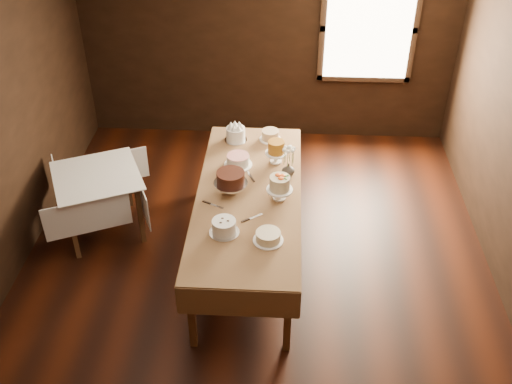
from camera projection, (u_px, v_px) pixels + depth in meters
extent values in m
cube|color=black|center=(255.00, 276.00, 6.25)|extent=(5.00, 6.00, 0.01)
cube|color=beige|center=(255.00, 14.00, 4.61)|extent=(5.00, 6.00, 0.01)
cube|color=black|center=(268.00, 41.00, 7.86)|extent=(5.00, 0.02, 2.80)
cube|color=#FFEABF|center=(369.00, 30.00, 7.63)|extent=(1.10, 0.05, 1.30)
cube|color=#4B311C|center=(192.00, 316.00, 5.30)|extent=(0.07, 0.07, 0.76)
cube|color=#4B311C|center=(221.00, 163.00, 7.32)|extent=(0.07, 0.07, 0.76)
cube|color=#4B311C|center=(287.00, 320.00, 5.26)|extent=(0.07, 0.07, 0.76)
cube|color=#4B311C|center=(290.00, 165.00, 7.28)|extent=(0.07, 0.07, 0.76)
cube|color=#4B311C|center=(249.00, 197.00, 6.04)|extent=(0.99, 2.63, 0.04)
cube|color=#956D46|center=(248.00, 194.00, 6.03)|extent=(1.05, 2.69, 0.01)
cube|color=#4B311C|center=(73.00, 232.00, 6.29)|extent=(0.07, 0.07, 0.71)
cube|color=#4B311C|center=(65.00, 194.00, 6.83)|extent=(0.07, 0.07, 0.71)
cube|color=#4B311C|center=(141.00, 216.00, 6.50)|extent=(0.07, 0.07, 0.71)
cube|color=#4B311C|center=(127.00, 181.00, 7.05)|extent=(0.07, 0.07, 0.71)
cube|color=#4B311C|center=(97.00, 178.00, 6.45)|extent=(1.09, 1.09, 0.04)
cube|color=white|center=(96.00, 176.00, 6.43)|extent=(1.20, 1.20, 0.01)
cylinder|color=silver|center=(236.00, 140.00, 6.88)|extent=(0.26, 0.26, 0.01)
cylinder|color=silver|center=(236.00, 134.00, 6.83)|extent=(0.31, 0.31, 0.15)
cylinder|color=white|center=(270.00, 139.00, 6.89)|extent=(0.25, 0.25, 0.01)
cylinder|color=#D1B58B|center=(270.00, 135.00, 6.86)|extent=(0.28, 0.28, 0.11)
cylinder|color=white|center=(238.00, 165.00, 6.46)|extent=(0.31, 0.31, 0.01)
cylinder|color=silver|center=(238.00, 160.00, 6.42)|extent=(0.32, 0.32, 0.10)
cylinder|color=white|center=(276.00, 157.00, 6.47)|extent=(0.24, 0.24, 0.14)
cylinder|color=#A76717|center=(276.00, 146.00, 6.39)|extent=(0.25, 0.25, 0.14)
cylinder|color=silver|center=(231.00, 187.00, 6.02)|extent=(0.35, 0.35, 0.13)
cylinder|color=#37140B|center=(231.00, 177.00, 5.94)|extent=(0.30, 0.30, 0.12)
cylinder|color=white|center=(279.00, 193.00, 5.93)|extent=(0.27, 0.27, 0.13)
cylinder|color=beige|center=(280.00, 182.00, 5.85)|extent=(0.28, 0.28, 0.14)
cylinder|color=silver|center=(224.00, 232.00, 5.52)|extent=(0.28, 0.28, 0.01)
cylinder|color=silver|center=(224.00, 226.00, 5.48)|extent=(0.26, 0.26, 0.13)
cylinder|color=white|center=(268.00, 240.00, 5.43)|extent=(0.28, 0.28, 0.01)
cylinder|color=beige|center=(268.00, 236.00, 5.40)|extent=(0.31, 0.31, 0.09)
cube|color=silver|center=(256.00, 216.00, 5.72)|extent=(0.21, 0.16, 0.01)
cube|color=silver|center=(249.00, 174.00, 6.32)|extent=(0.12, 0.23, 0.01)
cube|color=silver|center=(282.00, 175.00, 6.30)|extent=(0.15, 0.21, 0.01)
cube|color=silver|center=(217.00, 206.00, 5.86)|extent=(0.23, 0.13, 0.01)
imported|color=#2D2823|center=(288.00, 170.00, 6.26)|extent=(0.19, 0.19, 0.14)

